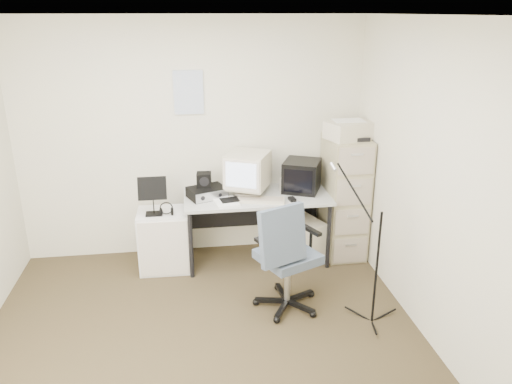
{
  "coord_description": "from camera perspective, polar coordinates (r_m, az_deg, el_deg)",
  "views": [
    {
      "loc": [
        -0.07,
        -3.33,
        2.52
      ],
      "look_at": [
        0.55,
        0.95,
        0.95
      ],
      "focal_mm": 35.0,
      "sensor_mm": 36.0,
      "label": 1
    }
  ],
  "objects": [
    {
      "name": "mic_stand",
      "position": [
        4.24,
        13.79,
        -6.63
      ],
      "size": [
        0.02,
        0.02,
        1.33
      ],
      "primitive_type": "cylinder",
      "rotation": [
        0.0,
        0.0,
        1.81
      ],
      "color": "black",
      "rests_on": "floor"
    },
    {
      "name": "ceiling",
      "position": [
        3.34,
        -7.47,
        19.41
      ],
      "size": [
        3.6,
        3.6,
        0.01
      ],
      "primitive_type": "cube",
      "color": "white",
      "rests_on": "ground"
    },
    {
      "name": "mouse",
      "position": [
        5.02,
        4.14,
        -0.82
      ],
      "size": [
        0.07,
        0.11,
        0.03
      ],
      "primitive_type": "cube",
      "rotation": [
        0.0,
        0.0,
        0.15
      ],
      "color": "black",
      "rests_on": "desk"
    },
    {
      "name": "headphones",
      "position": [
        4.98,
        -10.2,
        -2.12
      ],
      "size": [
        0.16,
        0.16,
        0.03
      ],
      "primitive_type": "torus",
      "rotation": [
        0.0,
        0.0,
        0.14
      ],
      "color": "black",
      "rests_on": "side_cart"
    },
    {
      "name": "side_cart",
      "position": [
        5.22,
        -10.41,
        -5.42
      ],
      "size": [
        0.52,
        0.42,
        0.63
      ],
      "primitive_type": "cube",
      "rotation": [
        0.0,
        0.0,
        -0.02
      ],
      "color": "silver",
      "rests_on": "floor"
    },
    {
      "name": "desk_speaker",
      "position": [
        5.23,
        3.18,
        0.76
      ],
      "size": [
        0.08,
        0.08,
        0.15
      ],
      "primitive_type": "cube",
      "rotation": [
        0.0,
        0.0,
        -0.04
      ],
      "color": "beige",
      "rests_on": "desk"
    },
    {
      "name": "desk",
      "position": [
        5.3,
        0.09,
        -4.08
      ],
      "size": [
        1.5,
        0.7,
        0.73
      ],
      "primitive_type": "cube",
      "color": "#B9B9B9",
      "rests_on": "floor"
    },
    {
      "name": "filing_cabinet",
      "position": [
        5.42,
        10.02,
        -0.55
      ],
      "size": [
        0.4,
        0.6,
        1.3
      ],
      "primitive_type": "cube",
      "color": "#94895D",
      "rests_on": "floor"
    },
    {
      "name": "wall_back",
      "position": [
        5.29,
        -7.27,
        5.89
      ],
      "size": [
        3.6,
        0.02,
        2.5
      ],
      "primitive_type": "cube",
      "color": "beige",
      "rests_on": "ground"
    },
    {
      "name": "pc_tower",
      "position": [
        5.42,
        5.75,
        -5.24
      ],
      "size": [
        0.37,
        0.52,
        0.44
      ],
      "primitive_type": "cube",
      "rotation": [
        0.0,
        0.0,
        0.38
      ],
      "color": "beige",
      "rests_on": "floor"
    },
    {
      "name": "printer",
      "position": [
        5.17,
        10.66,
        6.95
      ],
      "size": [
        0.53,
        0.43,
        0.17
      ],
      "primitive_type": "cube",
      "rotation": [
        0.0,
        0.0,
        0.32
      ],
      "color": "beige",
      "rests_on": "filing_cabinet"
    },
    {
      "name": "radio_speaker",
      "position": [
        5.11,
        -5.97,
        1.42
      ],
      "size": [
        0.16,
        0.15,
        0.14
      ],
      "primitive_type": "cube",
      "rotation": [
        0.0,
        0.0,
        -0.1
      ],
      "color": "black",
      "rests_on": "radio_receiver"
    },
    {
      "name": "wall_right",
      "position": [
        4.03,
        19.92,
        0.3
      ],
      "size": [
        0.02,
        3.6,
        2.5
      ],
      "primitive_type": "cube",
      "color": "beige",
      "rests_on": "ground"
    },
    {
      "name": "radio_receiver",
      "position": [
        5.11,
        -5.63,
        -0.04
      ],
      "size": [
        0.44,
        0.38,
        0.1
      ],
      "primitive_type": "cube",
      "rotation": [
        0.0,
        0.0,
        0.37
      ],
      "color": "black",
      "rests_on": "desk"
    },
    {
      "name": "music_stand",
      "position": [
        4.97,
        -11.71,
        -0.38
      ],
      "size": [
        0.31,
        0.24,
        0.4
      ],
      "primitive_type": "cube",
      "rotation": [
        0.0,
        0.0,
        -0.37
      ],
      "color": "black",
      "rests_on": "side_cart"
    },
    {
      "name": "floor",
      "position": [
        4.19,
        -5.87,
        -17.31
      ],
      "size": [
        3.6,
        3.6,
        0.01
      ],
      "primitive_type": "cube",
      "color": "#3B331F",
      "rests_on": "ground"
    },
    {
      "name": "wall_front",
      "position": [
        2.0,
        -4.64,
        -19.78
      ],
      "size": [
        3.6,
        0.02,
        2.5
      ],
      "primitive_type": "cube",
      "color": "beige",
      "rests_on": "ground"
    },
    {
      "name": "keyboard",
      "position": [
        4.99,
        0.59,
        -0.94
      ],
      "size": [
        0.49,
        0.26,
        0.03
      ],
      "primitive_type": "cube",
      "rotation": [
        0.0,
        0.0,
        -0.22
      ],
      "color": "beige",
      "rests_on": "desk"
    },
    {
      "name": "wall_calendar",
      "position": [
        5.18,
        -7.73,
        11.21
      ],
      "size": [
        0.3,
        0.02,
        0.44
      ],
      "primitive_type": "cube",
      "color": "white",
      "rests_on": "wall_back"
    },
    {
      "name": "crt_monitor",
      "position": [
        5.13,
        -0.94,
        2.1
      ],
      "size": [
        0.54,
        0.55,
        0.44
      ],
      "primitive_type": "cube",
      "rotation": [
        0.0,
        0.0,
        -0.43
      ],
      "color": "beige",
      "rests_on": "desk"
    },
    {
      "name": "office_chair",
      "position": [
        4.4,
        3.67,
        -7.15
      ],
      "size": [
        0.8,
        0.8,
        1.04
      ],
      "primitive_type": "cube",
      "rotation": [
        0.0,
        0.0,
        0.43
      ],
      "color": "#2E3A48",
      "rests_on": "floor"
    },
    {
      "name": "papers",
      "position": [
        4.97,
        -3.48,
        -1.09
      ],
      "size": [
        0.27,
        0.33,
        0.02
      ],
      "primitive_type": "cube",
      "rotation": [
        0.0,
        0.0,
        0.17
      ],
      "color": "white",
      "rests_on": "desk"
    },
    {
      "name": "crt_tv",
      "position": [
        5.27,
        5.24,
        1.87
      ],
      "size": [
        0.48,
        0.49,
        0.32
      ],
      "primitive_type": "cube",
      "rotation": [
        0.0,
        0.0,
        -0.42
      ],
      "color": "black",
      "rests_on": "desk"
    }
  ]
}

